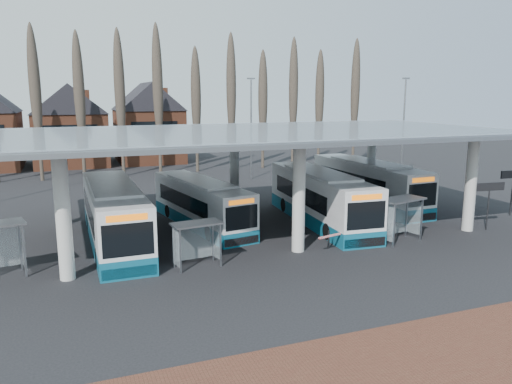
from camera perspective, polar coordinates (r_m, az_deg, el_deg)
name	(u,v)px	position (r m, az deg, el deg)	size (l,w,h in m)	color
ground	(319,265)	(25.90, 7.23, -8.28)	(140.00, 140.00, 0.00)	black
station_canopy	(262,140)	(31.84, 0.65, 5.92)	(32.00, 16.00, 6.34)	#B8B8B4
poplar_row	(177,92)	(55.71, -9.06, 11.19)	(45.10, 1.10, 14.50)	#473D33
townhouse_row	(26,117)	(65.65, -24.77, 7.81)	(36.80, 10.30, 12.25)	brown
lamp_post_b	(251,127)	(50.76, -0.56, 7.46)	(0.80, 0.16, 10.17)	slate
lamp_post_c	(403,127)	(52.30, 16.49, 7.12)	(0.80, 0.16, 10.17)	slate
bus_0	(114,215)	(30.09, -15.93, -2.59)	(2.81, 12.67, 3.52)	white
bus_1	(201,204)	(33.17, -6.34, -1.35)	(4.20, 11.29, 3.07)	white
bus_2	(320,198)	(34.00, 7.29, -0.71)	(3.65, 12.75, 3.50)	white
bus_3	(367,184)	(40.16, 12.59, 0.91)	(3.00, 12.56, 3.47)	white
shelter_1	(196,234)	(25.23, -6.88, -4.81)	(2.61, 1.52, 2.30)	gray
shelter_2	(399,210)	(30.45, 16.05, -1.97)	(3.06, 2.01, 2.61)	gray
info_sign_0	(490,190)	(34.85, 25.14, 0.17)	(2.07, 0.38, 3.08)	black
barrier	(332,236)	(28.10, 8.68, -5.02)	(2.05, 0.83, 1.05)	black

